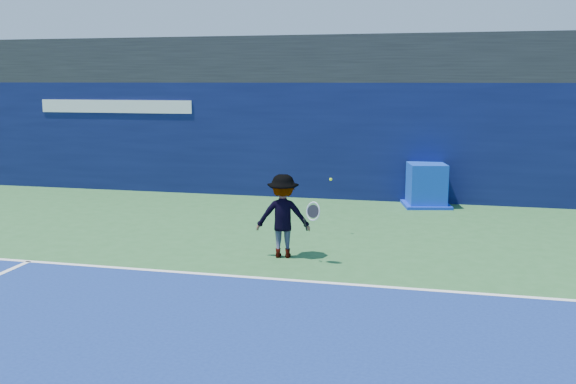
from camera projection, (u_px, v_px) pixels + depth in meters
name	position (u px, v px, depth m)	size (l,w,h in m)	color
ground	(265.00, 366.00, 6.94)	(80.00, 80.00, 0.00)	#2B602F
baseline	(317.00, 282.00, 9.82)	(24.00, 0.10, 0.01)	white
stadium_band	(376.00, 60.00, 17.36)	(36.00, 3.00, 1.20)	black
back_wall_assembly	(370.00, 141.00, 16.76)	(36.00, 1.03, 3.00)	#0B113D
equipment_cart	(426.00, 187.00, 15.75)	(1.31, 1.31, 1.05)	#0C35B5
tennis_player	(283.00, 216.00, 11.15)	(1.24, 0.72, 1.46)	white
tennis_ball	(331.00, 179.00, 12.70)	(0.06, 0.06, 0.06)	#A8D717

